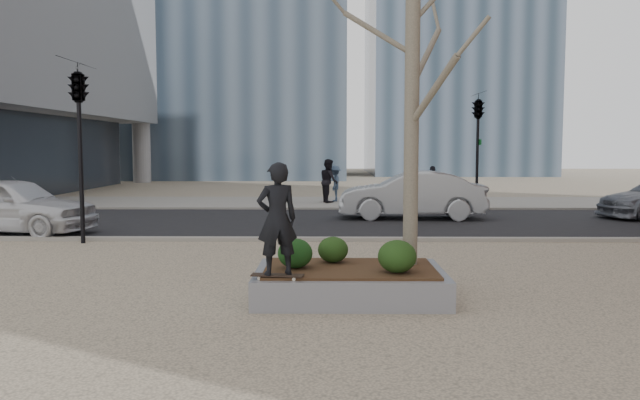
{
  "coord_description": "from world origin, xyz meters",
  "views": [
    {
      "loc": [
        0.64,
        -9.84,
        2.41
      ],
      "look_at": [
        0.5,
        2.0,
        1.4
      ],
      "focal_mm": 35.0,
      "sensor_mm": 36.0,
      "label": 1
    }
  ],
  "objects_px": {
    "planter": "(350,284)",
    "police_car": "(11,205)",
    "skateboard": "(277,277)",
    "skateboarder": "(277,219)"
  },
  "relations": [
    {
      "from": "skateboard",
      "to": "skateboarder",
      "type": "relative_size",
      "value": 0.47
    },
    {
      "from": "planter",
      "to": "police_car",
      "type": "relative_size",
      "value": 0.64
    },
    {
      "from": "skateboard",
      "to": "skateboarder",
      "type": "xyz_separation_m",
      "value": [
        0.0,
        0.0,
        0.87
      ]
    },
    {
      "from": "planter",
      "to": "skateboard",
      "type": "height_order",
      "value": "skateboard"
    },
    {
      "from": "planter",
      "to": "skateboard",
      "type": "relative_size",
      "value": 3.85
    },
    {
      "from": "skateboard",
      "to": "skateboarder",
      "type": "height_order",
      "value": "skateboarder"
    },
    {
      "from": "planter",
      "to": "skateboard",
      "type": "xyz_separation_m",
      "value": [
        -1.1,
        -0.75,
        0.26
      ]
    },
    {
      "from": "planter",
      "to": "police_car",
      "type": "xyz_separation_m",
      "value": [
        -9.08,
        7.13,
        0.59
      ]
    },
    {
      "from": "police_car",
      "to": "skateboard",
      "type": "bearing_deg",
      "value": -123.5
    },
    {
      "from": "skateboarder",
      "to": "police_car",
      "type": "bearing_deg",
      "value": -62.29
    }
  ]
}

